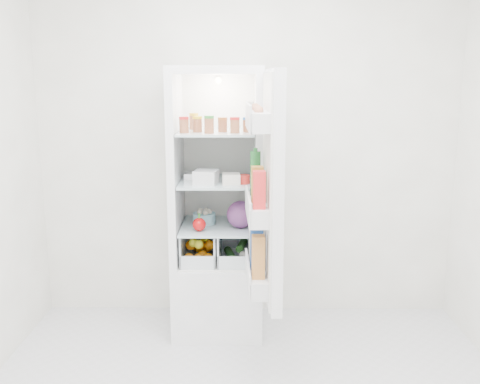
{
  "coord_description": "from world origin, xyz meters",
  "views": [
    {
      "loc": [
        -0.01,
        -2.32,
        1.72
      ],
      "look_at": [
        -0.05,
        0.95,
        1.03
      ],
      "focal_mm": 40.0,
      "sensor_mm": 36.0,
      "label": 1
    }
  ],
  "objects_px": {
    "fridge_door": "(268,193)",
    "red_cabbage": "(240,214)",
    "refrigerator": "(218,234)",
    "mushroom_bowl": "(204,218)"
  },
  "relations": [
    {
      "from": "red_cabbage",
      "to": "refrigerator",
      "type": "bearing_deg",
      "value": 140.97
    },
    {
      "from": "refrigerator",
      "to": "mushroom_bowl",
      "type": "bearing_deg",
      "value": -167.93
    },
    {
      "from": "refrigerator",
      "to": "fridge_door",
      "type": "relative_size",
      "value": 1.38
    },
    {
      "from": "refrigerator",
      "to": "mushroom_bowl",
      "type": "height_order",
      "value": "refrigerator"
    },
    {
      "from": "mushroom_bowl",
      "to": "fridge_door",
      "type": "height_order",
      "value": "fridge_door"
    },
    {
      "from": "mushroom_bowl",
      "to": "fridge_door",
      "type": "distance_m",
      "value": 0.8
    },
    {
      "from": "refrigerator",
      "to": "red_cabbage",
      "type": "height_order",
      "value": "refrigerator"
    },
    {
      "from": "red_cabbage",
      "to": "fridge_door",
      "type": "xyz_separation_m",
      "value": [
        0.16,
        -0.51,
        0.25
      ]
    },
    {
      "from": "fridge_door",
      "to": "red_cabbage",
      "type": "bearing_deg",
      "value": 14.78
    },
    {
      "from": "fridge_door",
      "to": "refrigerator",
      "type": "bearing_deg",
      "value": 23.77
    }
  ]
}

